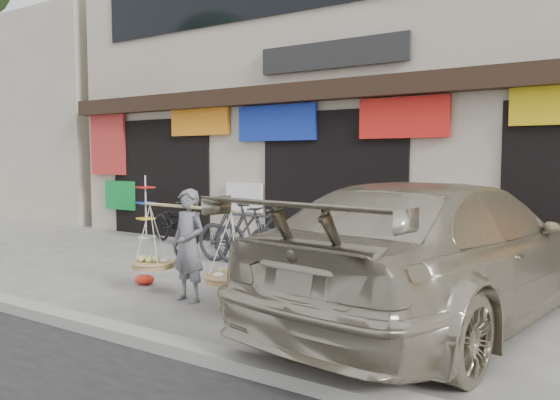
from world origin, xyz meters
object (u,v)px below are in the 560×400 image
Objects in this scene: street_vendor at (188,251)px; suv at (441,251)px; bike_1 at (239,234)px; display_rack at (146,213)px; bike_0 at (176,222)px; bike_3 at (257,235)px; bike_2 at (354,234)px.

suv is at bearing 22.50° from street_vendor.
display_rack is at bearing 68.89° from bike_1.
bike_3 reaches higher than bike_0.
display_rack is at bearing 146.92° from street_vendor.
display_rack is (-7.49, 2.65, -0.21)m from suv.
suv is at bearing -19.48° from display_rack.
bike_0 is at bearing -12.41° from suv.
display_rack is (-5.32, 0.31, 0.04)m from bike_2.
bike_0 is 6.75m from suv.
street_vendor is 0.96× the size of bike_2.
bike_1 is at bearing -19.82° from display_rack.
bike_0 is at bearing -12.07° from display_rack.
bike_2 reaches higher than bike_0.
suv is (3.47, -1.33, 0.25)m from bike_3.
bike_1 and bike_3 have the same top height.
suv is (3.84, -1.33, 0.25)m from bike_1.
bike_2 is at bearing -38.75° from suv.
bike_0 is 0.88× the size of bike_2.
display_rack is (-1.19, 0.25, 0.10)m from bike_0.
bike_2 is 5.33m from display_rack.
bike_3 is at bearing -91.29° from bike_1.
bike_1 is at bearing -98.47° from bike_0.
display_rack reaches higher than bike_3.
bike_1 is 3.88m from display_rack.
street_vendor is 1.08× the size of bike_0.
bike_3 is 0.31× the size of suv.
suv is at bearing -95.96° from bike_0.
bike_0 is at bearing 88.96° from bike_2.
bike_1 is 1.95m from bike_2.
bike_1 is 4.07m from suv.
bike_3 is (2.84, -1.06, 0.06)m from bike_0.
street_vendor is 2.45m from bike_1.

